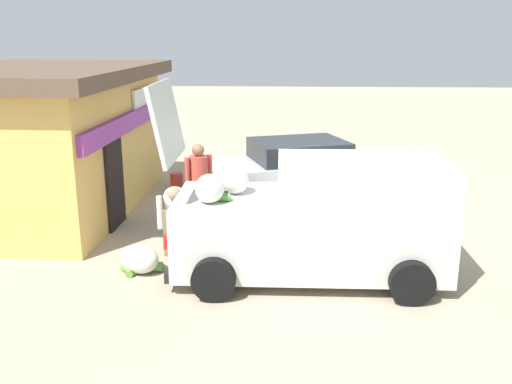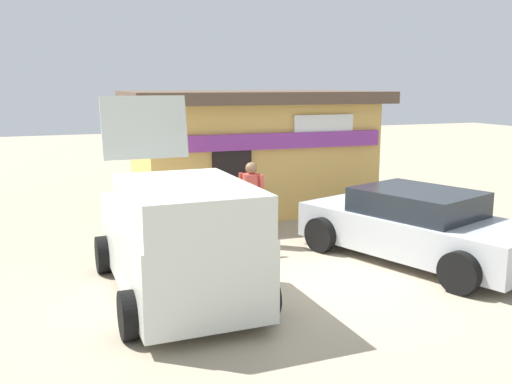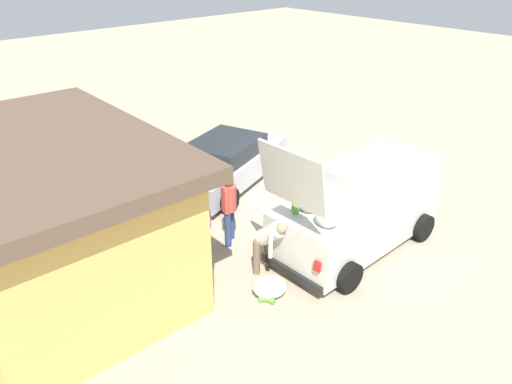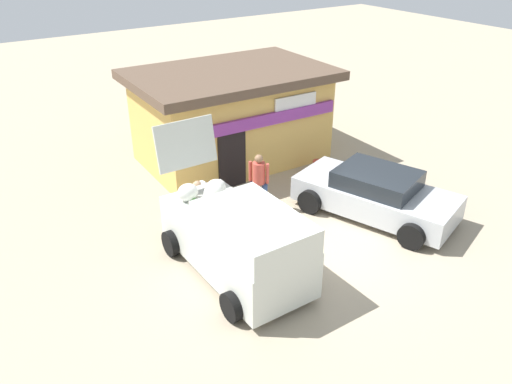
{
  "view_description": "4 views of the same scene",
  "coord_description": "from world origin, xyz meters",
  "px_view_note": "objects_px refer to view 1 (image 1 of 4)",
  "views": [
    {
      "loc": [
        -10.53,
        0.94,
        3.62
      ],
      "look_at": [
        -1.13,
        1.4,
        0.98
      ],
      "focal_mm": 39.75,
      "sensor_mm": 36.0,
      "label": 1
    },
    {
      "loc": [
        -4.15,
        -7.59,
        3.15
      ],
      "look_at": [
        -0.43,
        2.07,
        1.16
      ],
      "focal_mm": 39.39,
      "sensor_mm": 36.0,
      "label": 2
    },
    {
      "loc": [
        -7.77,
        8.42,
        6.17
      ],
      "look_at": [
        -0.39,
        1.73,
        1.03
      ],
      "focal_mm": 34.23,
      "sensor_mm": 36.0,
      "label": 3
    },
    {
      "loc": [
        -7.28,
        -7.76,
        7.11
      ],
      "look_at": [
        -0.63,
        2.23,
        0.76
      ],
      "focal_mm": 36.15,
      "sensor_mm": 36.0,
      "label": 4
    }
  ],
  "objects_px": {
    "customer_bending": "(176,212)",
    "delivery_van": "(317,218)",
    "paint_bucket": "(177,181)",
    "storefront_bar": "(44,138)",
    "parked_sedan": "(298,169)",
    "unloaded_banana_pile": "(140,260)",
    "vendor_standing": "(199,181)"
  },
  "relations": [
    {
      "from": "customer_bending",
      "to": "delivery_van",
      "type": "bearing_deg",
      "value": -103.05
    },
    {
      "from": "customer_bending",
      "to": "paint_bucket",
      "type": "distance_m",
      "value": 4.49
    },
    {
      "from": "customer_bending",
      "to": "storefront_bar",
      "type": "bearing_deg",
      "value": 50.51
    },
    {
      "from": "parked_sedan",
      "to": "paint_bucket",
      "type": "xyz_separation_m",
      "value": [
        0.42,
        2.91,
        -0.42
      ]
    },
    {
      "from": "delivery_van",
      "to": "customer_bending",
      "type": "height_order",
      "value": "delivery_van"
    },
    {
      "from": "storefront_bar",
      "to": "parked_sedan",
      "type": "xyz_separation_m",
      "value": [
        1.27,
        -5.33,
        -0.91
      ]
    },
    {
      "from": "storefront_bar",
      "to": "unloaded_banana_pile",
      "type": "bearing_deg",
      "value": -139.57
    },
    {
      "from": "delivery_van",
      "to": "unloaded_banana_pile",
      "type": "distance_m",
      "value": 2.85
    },
    {
      "from": "vendor_standing",
      "to": "unloaded_banana_pile",
      "type": "bearing_deg",
      "value": 161.85
    },
    {
      "from": "delivery_van",
      "to": "vendor_standing",
      "type": "relative_size",
      "value": 2.57
    },
    {
      "from": "parked_sedan",
      "to": "vendor_standing",
      "type": "relative_size",
      "value": 2.76
    },
    {
      "from": "storefront_bar",
      "to": "unloaded_banana_pile",
      "type": "relative_size",
      "value": 7.51
    },
    {
      "from": "unloaded_banana_pile",
      "to": "storefront_bar",
      "type": "bearing_deg",
      "value": 40.43
    },
    {
      "from": "vendor_standing",
      "to": "unloaded_banana_pile",
      "type": "height_order",
      "value": "vendor_standing"
    },
    {
      "from": "unloaded_banana_pile",
      "to": "parked_sedan",
      "type": "bearing_deg",
      "value": -29.85
    },
    {
      "from": "storefront_bar",
      "to": "delivery_van",
      "type": "relative_size",
      "value": 1.47
    },
    {
      "from": "parked_sedan",
      "to": "vendor_standing",
      "type": "bearing_deg",
      "value": 142.28
    },
    {
      "from": "delivery_van",
      "to": "paint_bucket",
      "type": "height_order",
      "value": "delivery_van"
    },
    {
      "from": "storefront_bar",
      "to": "customer_bending",
      "type": "relative_size",
      "value": 4.71
    },
    {
      "from": "vendor_standing",
      "to": "unloaded_banana_pile",
      "type": "relative_size",
      "value": 1.99
    },
    {
      "from": "vendor_standing",
      "to": "storefront_bar",
      "type": "bearing_deg",
      "value": 70.4
    },
    {
      "from": "delivery_van",
      "to": "unloaded_banana_pile",
      "type": "bearing_deg",
      "value": 90.56
    },
    {
      "from": "paint_bucket",
      "to": "vendor_standing",
      "type": "bearing_deg",
      "value": -161.21
    },
    {
      "from": "delivery_van",
      "to": "storefront_bar",
      "type": "bearing_deg",
      "value": 59.84
    },
    {
      "from": "customer_bending",
      "to": "paint_bucket",
      "type": "xyz_separation_m",
      "value": [
        4.37,
        0.83,
        -0.62
      ]
    },
    {
      "from": "parked_sedan",
      "to": "customer_bending",
      "type": "xyz_separation_m",
      "value": [
        -3.94,
        2.08,
        0.2
      ]
    },
    {
      "from": "vendor_standing",
      "to": "customer_bending",
      "type": "xyz_separation_m",
      "value": [
        -1.46,
        0.16,
        -0.15
      ]
    },
    {
      "from": "vendor_standing",
      "to": "unloaded_banana_pile",
      "type": "xyz_separation_m",
      "value": [
        -2.01,
        0.66,
        -0.77
      ]
    },
    {
      "from": "parked_sedan",
      "to": "customer_bending",
      "type": "distance_m",
      "value": 4.46
    },
    {
      "from": "vendor_standing",
      "to": "parked_sedan",
      "type": "bearing_deg",
      "value": -37.72
    },
    {
      "from": "storefront_bar",
      "to": "vendor_standing",
      "type": "xyz_separation_m",
      "value": [
        -1.21,
        -3.41,
        -0.56
      ]
    },
    {
      "from": "delivery_van",
      "to": "vendor_standing",
      "type": "bearing_deg",
      "value": 46.56
    }
  ]
}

